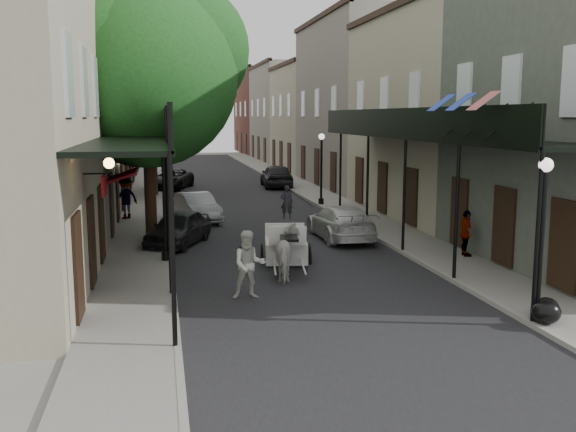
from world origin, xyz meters
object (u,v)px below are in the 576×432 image
pedestrian_sidewalk_right (466,233)px  car_left_mid (197,207)px  lamppost_right_near (541,238)px  car_left_far (170,179)px  car_right_near (340,222)px  tree_near (157,68)px  horse (289,252)px  tree_far (158,97)px  carriage (285,230)px  car_left_near (179,228)px  car_right_far (277,176)px  lamppost_left (164,201)px  pedestrian_sidewalk_left (125,198)px  lamppost_right_far (321,168)px  pedestrian_walking (249,265)px

pedestrian_sidewalk_right → car_left_mid: (-8.31, 9.72, -0.25)m
lamppost_right_near → car_left_far: (-7.70, 29.85, -1.39)m
car_right_near → lamppost_right_near: bearing=96.7°
tree_near → car_left_mid: tree_near is taller
tree_near → horse: tree_near is taller
tree_far → carriage: size_ratio=3.30×
lamppost_right_near → horse: size_ratio=2.01×
car_left_near → car_right_far: bearing=92.5°
lamppost_right_near → lamppost_left: same height
tree_far → lamppost_right_near: bearing=-72.3°
carriage → car_left_mid: size_ratio=0.67×
lamppost_left → horse: size_ratio=2.01×
car_left_near → car_right_near: (6.20, 0.00, 0.01)m
pedestrian_sidewalk_left → lamppost_right_far: bearing=161.8°
car_left_near → lamppost_right_far: bearing=72.7°
car_left_mid → car_right_near: (5.22, -5.38, 0.02)m
lamppost_right_far → car_right_far: size_ratio=0.80×
lamppost_right_near → lamppost_left: size_ratio=1.00×
tree_far → car_right_far: size_ratio=1.86×
horse → pedestrian_sidewalk_left: 12.83m
tree_far → carriage: 19.44m
lamppost_right_near → horse: (-4.66, 5.38, -1.27)m
car_left_mid → car_right_near: car_right_near is taller
pedestrian_sidewalk_left → car_left_near: (2.20, -6.08, -0.43)m
car_left_near → car_right_near: car_right_near is taller
car_right_far → lamppost_right_far: bearing=97.3°
tree_near → lamppost_right_near: (8.30, -12.18, -4.44)m
carriage → pedestrian_sidewalk_right: carriage is taller
lamppost_right_near → car_right_near: (-1.50, 11.00, -1.39)m
tree_near → lamppost_left: size_ratio=2.60×
horse → pedestrian_sidewalk_right: pedestrian_sidewalk_right is taller
carriage → car_left_mid: bearing=113.9°
car_left_near → car_left_far: bearing=113.3°
lamppost_right_far → pedestrian_walking: lamppost_right_far is taller
car_right_near → lamppost_right_far: bearing=-100.6°
car_right_far → tree_near: bearing=69.3°
lamppost_right_far → car_left_near: 11.93m
car_left_mid → car_right_far: bearing=52.9°
pedestrian_walking → car_right_far: bearing=79.6°
tree_far → pedestrian_sidewalk_left: (-1.55, -9.10, -4.76)m
pedestrian_walking → tree_near: bearing=105.6°
lamppost_right_far → carriage: (-4.31, -12.22, -1.04)m
carriage → pedestrian_walking: size_ratio=1.45×
pedestrian_walking → lamppost_right_near: bearing=-28.6°
tree_far → car_left_near: size_ratio=2.27×
car_left_far → car_left_near: bearing=-72.5°
lamppost_right_far → car_left_far: size_ratio=0.79×
pedestrian_sidewalk_left → car_right_near: pedestrian_sidewalk_left is taller
lamppost_left → horse: lamppost_left is taller
tree_near → car_left_near: 5.99m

